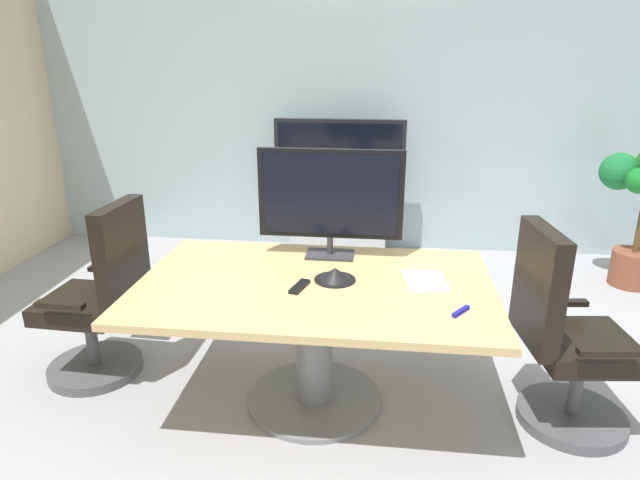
{
  "coord_description": "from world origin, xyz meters",
  "views": [
    {
      "loc": [
        0.33,
        -2.52,
        1.89
      ],
      "look_at": [
        -0.01,
        0.36,
        0.88
      ],
      "focal_mm": 30.73,
      "sensor_mm": 36.0,
      "label": 1
    }
  ],
  "objects_px": {
    "conference_table": "(315,314)",
    "tv_monitor": "(330,197)",
    "office_chair_left": "(101,306)",
    "conference_phone": "(335,275)",
    "wall_display_unit": "(339,211)",
    "remote_control": "(299,287)",
    "office_chair_right": "(564,347)"
  },
  "relations": [
    {
      "from": "tv_monitor",
      "to": "wall_display_unit",
      "type": "xyz_separation_m",
      "value": [
        -0.11,
        1.96,
        -0.65
      ]
    },
    {
      "from": "office_chair_left",
      "to": "office_chair_right",
      "type": "distance_m",
      "value": 2.59
    },
    {
      "from": "office_chair_left",
      "to": "conference_phone",
      "type": "relative_size",
      "value": 4.95
    },
    {
      "from": "wall_display_unit",
      "to": "conference_phone",
      "type": "relative_size",
      "value": 5.95
    },
    {
      "from": "conference_table",
      "to": "remote_control",
      "type": "height_order",
      "value": "remote_control"
    },
    {
      "from": "office_chair_left",
      "to": "conference_phone",
      "type": "height_order",
      "value": "office_chair_left"
    },
    {
      "from": "office_chair_right",
      "to": "tv_monitor",
      "type": "distance_m",
      "value": 1.47
    },
    {
      "from": "office_chair_left",
      "to": "remote_control",
      "type": "relative_size",
      "value": 6.41
    },
    {
      "from": "conference_phone",
      "to": "wall_display_unit",
      "type": "bearing_deg",
      "value": 94.33
    },
    {
      "from": "tv_monitor",
      "to": "remote_control",
      "type": "relative_size",
      "value": 4.94
    },
    {
      "from": "conference_table",
      "to": "office_chair_right",
      "type": "bearing_deg",
      "value": -1.51
    },
    {
      "from": "conference_table",
      "to": "office_chair_right",
      "type": "xyz_separation_m",
      "value": [
        1.29,
        -0.03,
        -0.09
      ]
    },
    {
      "from": "conference_table",
      "to": "office_chair_right",
      "type": "distance_m",
      "value": 1.3
    },
    {
      "from": "office_chair_left",
      "to": "conference_phone",
      "type": "distance_m",
      "value": 1.43
    },
    {
      "from": "tv_monitor",
      "to": "office_chair_right",
      "type": "bearing_deg",
      "value": -19.56
    },
    {
      "from": "wall_display_unit",
      "to": "office_chair_left",
      "type": "bearing_deg",
      "value": -118.61
    },
    {
      "from": "office_chair_right",
      "to": "conference_table",
      "type": "bearing_deg",
      "value": 82.03
    },
    {
      "from": "office_chair_left",
      "to": "wall_display_unit",
      "type": "relative_size",
      "value": 0.83
    },
    {
      "from": "office_chair_left",
      "to": "office_chair_right",
      "type": "relative_size",
      "value": 1.0
    },
    {
      "from": "office_chair_left",
      "to": "tv_monitor",
      "type": "height_order",
      "value": "tv_monitor"
    },
    {
      "from": "wall_display_unit",
      "to": "remote_control",
      "type": "relative_size",
      "value": 7.71
    },
    {
      "from": "wall_display_unit",
      "to": "conference_table",
      "type": "bearing_deg",
      "value": -88.27
    },
    {
      "from": "wall_display_unit",
      "to": "tv_monitor",
      "type": "bearing_deg",
      "value": -86.7
    },
    {
      "from": "office_chair_left",
      "to": "remote_control",
      "type": "xyz_separation_m",
      "value": [
        1.23,
        -0.22,
        0.29
      ]
    },
    {
      "from": "office_chair_left",
      "to": "wall_display_unit",
      "type": "height_order",
      "value": "wall_display_unit"
    },
    {
      "from": "conference_table",
      "to": "conference_phone",
      "type": "distance_m",
      "value": 0.25
    },
    {
      "from": "office_chair_left",
      "to": "conference_table",
      "type": "bearing_deg",
      "value": 86.89
    },
    {
      "from": "wall_display_unit",
      "to": "conference_phone",
      "type": "height_order",
      "value": "wall_display_unit"
    },
    {
      "from": "conference_table",
      "to": "tv_monitor",
      "type": "bearing_deg",
      "value": 84.24
    },
    {
      "from": "remote_control",
      "to": "office_chair_right",
      "type": "bearing_deg",
      "value": 17.05
    },
    {
      "from": "conference_table",
      "to": "office_chair_left",
      "type": "xyz_separation_m",
      "value": [
        -1.29,
        0.13,
        -0.09
      ]
    },
    {
      "from": "tv_monitor",
      "to": "office_chair_left",
      "type": "bearing_deg",
      "value": -168.23
    }
  ]
}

